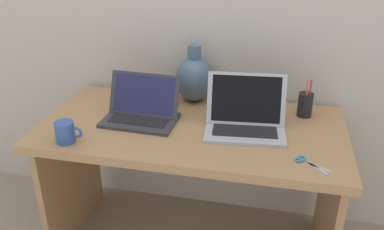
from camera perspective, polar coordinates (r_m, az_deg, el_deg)
name	(u,v)px	position (r m, az deg, el deg)	size (l,w,h in m)	color
desk	(192,154)	(1.93, 0.00, -5.44)	(1.37, 0.69, 0.70)	#AD7F51
laptop_left	(142,108)	(1.90, -6.97, 0.91)	(0.34, 0.23, 0.20)	#333338
laptop_right	(245,116)	(1.81, 7.44, -0.13)	(0.37, 0.28, 0.23)	#B2B2B7
green_vase	(194,78)	(2.06, 0.32, 5.15)	(0.19, 0.19, 0.29)	slate
coffee_mug	(66,132)	(1.78, -17.17, -2.29)	(0.12, 0.08, 0.09)	#335199
pen_cup	(305,104)	(1.99, 15.48, 1.43)	(0.07, 0.07, 0.19)	black
scissors	(306,162)	(1.64, 15.62, -6.34)	(0.14, 0.11, 0.01)	#B7B7BC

